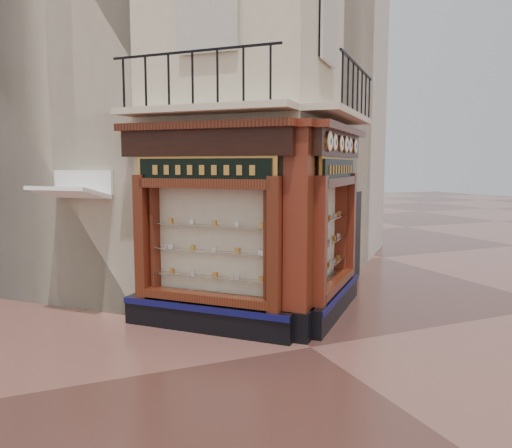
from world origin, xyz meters
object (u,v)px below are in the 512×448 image
awning (74,317)px  signboard_right (338,169)px  signboard_left (203,170)px  clock_e (350,145)px  clock_a (329,141)px  clock_c (341,143)px  clock_d (346,144)px  clock_f (355,146)px  corner_pilaster (299,234)px  clock_b (334,142)px

awning → signboard_right: 6.37m
signboard_left → signboard_right: (2.92, -0.00, 0.00)m
clock_e → awning: (-5.69, 1.67, -3.62)m
clock_a → clock_e: 1.90m
clock_e → signboard_right: bearing=169.5°
clock_a → signboard_right: size_ratio=0.18×
clock_c → clock_e: 0.91m
signboard_left → signboard_right: size_ratio=1.02×
clock_e → awning: bearing=118.7°
clock_c → awning: clock_c is taller
clock_e → awning: clock_e is taller
clock_d → clock_a: bearing=-180.0°
clock_f → signboard_right: (-0.93, -0.77, -0.52)m
awning → signboard_right: (5.19, -2.01, 3.10)m
clock_a → clock_c: bearing=0.0°
clock_f → signboard_left: clock_f is taller
corner_pilaster → clock_f: (2.39, 1.78, 1.67)m
clock_f → signboard_right: size_ratio=0.17×
clock_c → clock_e: (0.64, 0.64, -0.00)m
signboard_left → corner_pilaster: bearing=-169.8°
corner_pilaster → clock_e: bearing=-10.3°
clock_a → signboard_left: (-2.08, 1.00, -0.52)m
clock_e → clock_f: size_ratio=0.96×
corner_pilaster → clock_d: bearing=-12.5°
clock_a → clock_f: size_ratio=1.11×
clock_b → awning: (-4.64, 2.72, -3.62)m
clock_b → awning: clock_b is taller
clock_f → clock_e: bearing=180.0°
clock_d → signboard_right: 0.56m
clock_c → awning: bearing=110.4°
clock_e → clock_b: bearing=-180.0°
clock_f → awning: size_ratio=0.23×
awning → signboard_left: size_ratio=0.71×
clock_c → corner_pilaster: bearing=163.4°
clock_d → clock_f: 1.03m
clock_a → clock_e: clock_a is taller
clock_a → clock_f: 2.50m
clock_b → clock_a: bearing=180.0°
corner_pilaster → clock_b: 1.93m
signboard_right → signboard_left: bearing=135.0°
clock_d → signboard_right: bearing=147.4°
clock_c → clock_e: size_ratio=1.00×
clock_b → clock_d: bearing=0.0°
clock_c → signboard_left: (-2.78, 0.30, -0.52)m
clock_e → signboard_right: 0.80m
awning → signboard_left: 4.33m
clock_a → clock_e: (1.34, 1.34, -0.00)m
clock_a → awning: clock_a is taller
awning → signboard_right: bearing=-156.2°
clock_d → signboard_right: clock_d is taller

